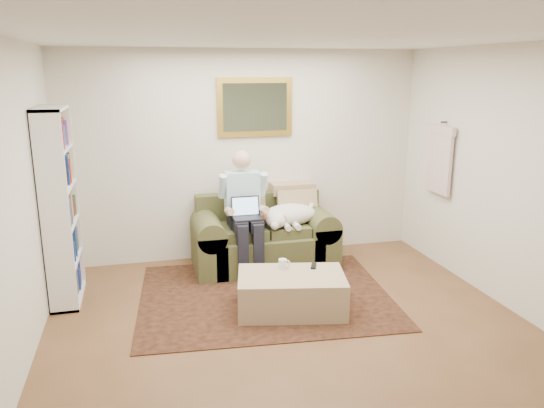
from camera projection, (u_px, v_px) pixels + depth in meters
name	position (u px, v px, depth m)	size (l,w,h in m)	color
room_shell	(293.00, 193.00, 4.63)	(4.51, 5.00, 2.61)	brown
rug	(265.00, 295.00, 5.67)	(2.62, 2.10, 0.01)	black
sofa	(264.00, 242.00, 6.49)	(1.70, 0.87, 1.02)	brown
seated_man	(245.00, 214.00, 6.18)	(0.56, 0.80, 1.43)	#8CCAD8
laptop	(246.00, 212.00, 6.10)	(0.33, 0.26, 0.24)	black
sleeping_dog	(290.00, 214.00, 6.39)	(0.70, 0.44, 0.26)	white
ottoman	(291.00, 293.00, 5.28)	(1.05, 0.67, 0.38)	tan
coffee_mug	(283.00, 264.00, 5.38)	(0.08, 0.08, 0.10)	white
tv_remote	(314.00, 266.00, 5.44)	(0.05, 0.15, 0.02)	black
bookshelf	(60.00, 207.00, 5.37)	(0.28, 0.80, 2.00)	white
wall_mirror	(255.00, 107.00, 6.50)	(0.94, 0.04, 0.72)	gold
hanging_shirt	(440.00, 156.00, 6.31)	(0.06, 0.52, 0.90)	beige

